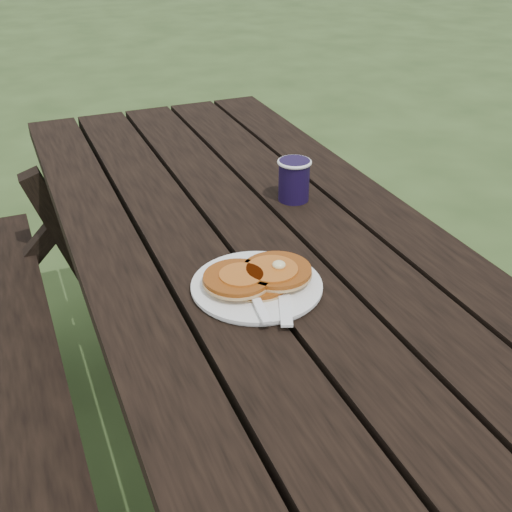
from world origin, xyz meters
name	(u,v)px	position (x,y,z in m)	size (l,w,h in m)	color
ground	(252,468)	(0.00, 0.00, 0.00)	(60.00, 60.00, 0.00)	#2C401B
picnic_table	(251,364)	(0.00, 0.00, 0.37)	(1.36, 1.80, 0.75)	black
plate	(257,286)	(-0.08, -0.23, 0.76)	(0.23, 0.23, 0.01)	white
pancake_stack	(259,276)	(-0.08, -0.23, 0.77)	(0.20, 0.13, 0.04)	#944510
knife	(284,296)	(-0.06, -0.29, 0.76)	(0.02, 0.18, 0.01)	white
fork	(259,305)	(-0.11, -0.30, 0.77)	(0.03, 0.16, 0.01)	white
coffee_cup	(294,178)	(0.14, 0.09, 0.81)	(0.08, 0.08, 0.10)	black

